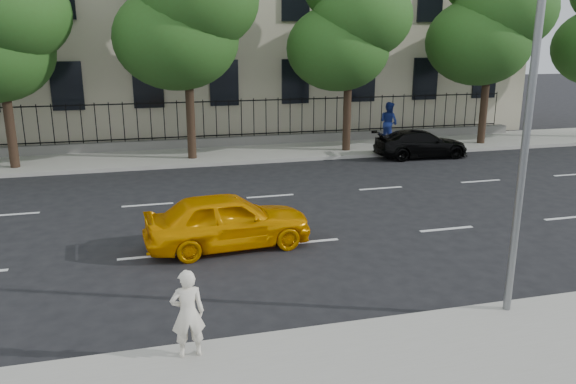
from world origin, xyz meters
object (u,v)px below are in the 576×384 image
(black_sedan, at_px, (421,144))
(woman_near, at_px, (188,313))
(street_light, at_px, (517,37))
(yellow_taxi, at_px, (228,220))

(black_sedan, relative_size, woman_near, 2.78)
(woman_near, bearing_deg, black_sedan, -131.04)
(street_light, distance_m, black_sedan, 15.02)
(black_sedan, xyz_separation_m, woman_near, (-11.37, -13.90, 0.29))
(street_light, distance_m, yellow_taxi, 7.78)
(yellow_taxi, relative_size, woman_near, 2.78)
(street_light, relative_size, woman_near, 5.38)
(yellow_taxi, bearing_deg, street_light, -138.97)
(street_light, relative_size, yellow_taxi, 1.94)
(street_light, xyz_separation_m, yellow_taxi, (-4.57, 4.47, -4.44))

